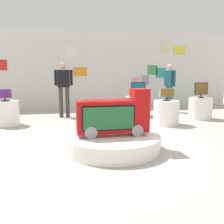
# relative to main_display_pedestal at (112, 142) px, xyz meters

# --- Properties ---
(ground_plane) EXTENTS (30.00, 30.00, 0.00)m
(ground_plane) POSITION_rel_main_display_pedestal_xyz_m (0.22, 0.33, -0.13)
(ground_plane) COLOR #B2ADA3
(back_wall_display) EXTENTS (12.07, 0.13, 3.05)m
(back_wall_display) POSITION_rel_main_display_pedestal_xyz_m (0.23, 5.79, 1.39)
(back_wall_display) COLOR silver
(back_wall_display) RESTS_ON ground
(main_display_pedestal) EXTENTS (1.68, 1.68, 0.27)m
(main_display_pedestal) POSITION_rel_main_display_pedestal_xyz_m (0.00, 0.00, 0.00)
(main_display_pedestal) COLOR white
(main_display_pedestal) RESTS_ON ground
(novelty_firetruck_tv) EXTENTS (1.25, 0.42, 0.81)m
(novelty_firetruck_tv) POSITION_rel_main_display_pedestal_xyz_m (0.03, -0.01, 0.47)
(novelty_firetruck_tv) COLOR gray
(novelty_firetruck_tv) RESTS_ON main_display_pedestal
(display_pedestal_left_rear) EXTENTS (0.67, 0.67, 0.65)m
(display_pedestal_left_rear) POSITION_rel_main_display_pedestal_xyz_m (-2.35, 2.59, 0.19)
(display_pedestal_left_rear) COLOR white
(display_pedestal_left_rear) RESTS_ON ground
(tv_on_left_rear) EXTENTS (0.38, 0.22, 0.32)m
(tv_on_left_rear) POSITION_rel_main_display_pedestal_xyz_m (-2.36, 2.58, 0.67)
(tv_on_left_rear) COLOR black
(tv_on_left_rear) RESTS_ON display_pedestal_left_rear
(display_pedestal_center_rear) EXTENTS (0.67, 0.67, 0.65)m
(display_pedestal_center_rear) POSITION_rel_main_display_pedestal_xyz_m (1.82, 1.90, 0.19)
(display_pedestal_center_rear) COLOR white
(display_pedestal_center_rear) RESTS_ON ground
(tv_on_center_rear) EXTENTS (0.39, 0.21, 0.33)m
(tv_on_center_rear) POSITION_rel_main_display_pedestal_xyz_m (1.82, 1.90, 0.69)
(tv_on_center_rear) COLOR black
(tv_on_center_rear) RESTS_ON display_pedestal_center_rear
(display_pedestal_right_rear) EXTENTS (0.76, 0.76, 0.65)m
(display_pedestal_right_rear) POSITION_rel_main_display_pedestal_xyz_m (1.49, 3.40, 0.19)
(display_pedestal_right_rear) COLOR white
(display_pedestal_right_rear) RESTS_ON ground
(tv_on_right_rear) EXTENTS (0.52, 0.18, 0.45)m
(tv_on_right_rear) POSITION_rel_main_display_pedestal_xyz_m (1.49, 3.40, 0.77)
(tv_on_right_rear) COLOR black
(tv_on_right_rear) RESTS_ON display_pedestal_right_rear
(display_pedestal_far_right) EXTENTS (0.69, 0.69, 0.65)m
(display_pedestal_far_right) POSITION_rel_main_display_pedestal_xyz_m (3.19, 2.53, 0.19)
(display_pedestal_far_right) COLOR white
(display_pedestal_far_right) RESTS_ON ground
(tv_on_far_right) EXTENTS (0.50, 0.18, 0.45)m
(tv_on_far_right) POSITION_rel_main_display_pedestal_xyz_m (3.19, 2.53, 0.77)
(tv_on_far_right) COLOR black
(tv_on_far_right) RESTS_ON display_pedestal_far_right
(shopper_browsing_near_truck) EXTENTS (0.29, 0.54, 1.71)m
(shopper_browsing_near_truck) POSITION_rel_main_display_pedestal_xyz_m (2.84, 4.01, 0.87)
(shopper_browsing_near_truck) COLOR #194751
(shopper_browsing_near_truck) RESTS_ON ground
(shopper_browsing_rear) EXTENTS (0.56, 0.20, 1.71)m
(shopper_browsing_rear) POSITION_rel_main_display_pedestal_xyz_m (-0.85, 3.59, 0.87)
(shopper_browsing_rear) COLOR #38332D
(shopper_browsing_rear) RESTS_ON ground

